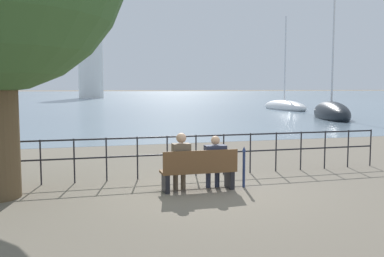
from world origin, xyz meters
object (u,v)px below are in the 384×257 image
at_px(park_bench, 199,171).
at_px(seated_person_left, 181,159).
at_px(sailboat_0, 331,113).
at_px(seated_person_right, 215,160).
at_px(closed_umbrella, 244,165).
at_px(harbor_lighthouse, 90,47).
at_px(sailboat_1, 284,107).

distance_m(park_bench, seated_person_left, 0.48).
relative_size(seated_person_left, sailboat_0, 0.13).
distance_m(park_bench, seated_person_right, 0.45).
height_order(seated_person_right, closed_umbrella, seated_person_right).
bearing_deg(sailboat_0, seated_person_right, -108.14).
distance_m(seated_person_left, sailboat_0, 24.68).
bearing_deg(park_bench, closed_umbrella, 1.47).
bearing_deg(seated_person_left, harbor_lighthouse, 88.67).
relative_size(seated_person_right, sailboat_1, 0.12).
bearing_deg(park_bench, harbor_lighthouse, 88.92).
bearing_deg(harbor_lighthouse, seated_person_left, -91.33).
relative_size(park_bench, harbor_lighthouse, 0.07).
relative_size(closed_umbrella, sailboat_1, 0.09).
bearing_deg(closed_umbrella, sailboat_0, 51.79).
distance_m(closed_umbrella, harbor_lighthouse, 91.27).
bearing_deg(seated_person_right, seated_person_left, -179.94).
xyz_separation_m(park_bench, harbor_lighthouse, (1.71, 90.65, 10.97)).
distance_m(seated_person_left, sailboat_1, 36.64).
bearing_deg(seated_person_right, sailboat_0, 50.47).
height_order(seated_person_left, seated_person_right, seated_person_left).
bearing_deg(closed_umbrella, sailboat_1, 60.70).
height_order(seated_person_right, harbor_lighthouse, harbor_lighthouse).
height_order(sailboat_0, sailboat_1, sailboat_1).
distance_m(seated_person_left, closed_umbrella, 1.46).
distance_m(park_bench, sailboat_0, 24.48).
height_order(closed_umbrella, harbor_lighthouse, harbor_lighthouse).
xyz_separation_m(park_bench, seated_person_left, (-0.39, 0.07, 0.27)).
xyz_separation_m(closed_umbrella, sailboat_1, (17.59, 31.35, -0.20)).
bearing_deg(park_bench, seated_person_right, 11.11).
bearing_deg(closed_umbrella, seated_person_right, 175.85).
height_order(park_bench, closed_umbrella, closed_umbrella).
relative_size(sailboat_0, sailboat_1, 0.95).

